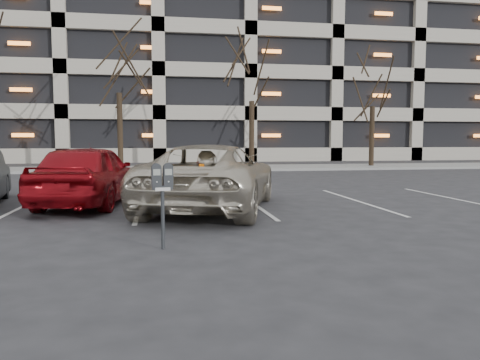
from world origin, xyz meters
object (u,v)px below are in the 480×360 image
Objects in this scene: car_red at (89,175)px; tree_d at (373,69)px; tree_b at (118,45)px; parking_meter at (162,185)px; suv_silver at (211,177)px; tree_c at (252,59)px.

tree_d is at bearing -126.70° from car_red.
tree_b is 7.15× the size of parking_meter.
car_red is (0.35, -13.29, -5.70)m from tree_b.
tree_d reaches higher than suv_silver.
suv_silver is 3.13m from car_red.
car_red is at bearing -3.79° from suv_silver.
parking_meter is 0.21× the size of suv_silver.
parking_meter is at bearing -83.35° from tree_b.
tree_c is at bearing 180.00° from tree_d.
tree_c is 6.57× the size of parking_meter.
tree_c is 1.06× the size of tree_d.
car_red is (-2.91, 1.15, 0.01)m from suv_silver.
parking_meter is at bearing -122.99° from tree_d.
suv_silver is at bearing 65.95° from parking_meter.
suv_silver is (-10.74, -14.44, -4.85)m from tree_d.
tree_c is 15.73m from car_red.
car_red is at bearing -116.57° from tree_c.
car_red reaches higher than parking_meter.
tree_c is at bearing -86.76° from suv_silver.
tree_c is at bearing -107.51° from car_red.
tree_c is 7.01m from tree_d.
tree_b is 14.03m from tree_d.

